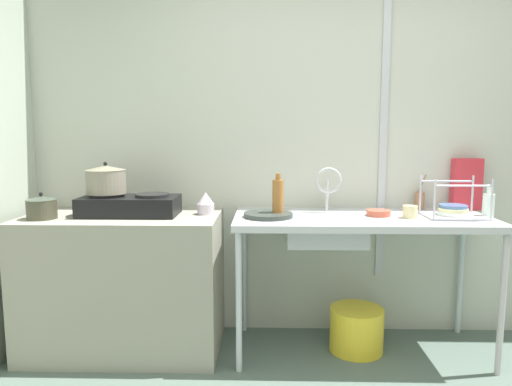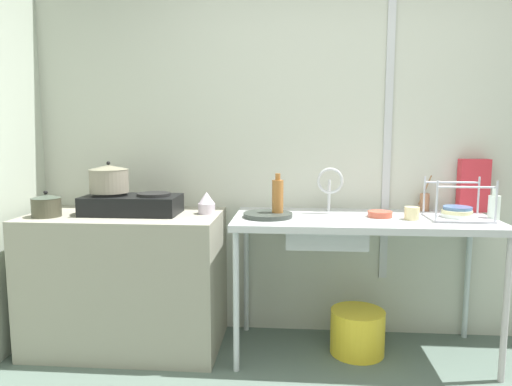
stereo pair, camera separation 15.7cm
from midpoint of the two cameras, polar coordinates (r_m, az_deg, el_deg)
wall_back at (r=3.24m, az=13.01°, el=6.07°), size 5.09×0.10×2.63m
wall_metal_strip at (r=3.23m, az=17.21°, el=8.25°), size 0.05×0.01×2.10m
counter_concrete at (r=3.14m, az=-14.10°, el=-10.30°), size 1.20×0.65×0.87m
counter_sink at (r=2.93m, az=14.40°, el=-4.08°), size 1.57×0.65×0.87m
stove at (r=3.02m, az=-13.49°, el=-1.33°), size 0.59×0.30×0.14m
pot_on_left_burner at (r=3.04m, az=-16.14°, el=1.69°), size 0.24×0.24×0.20m
pot_beside_stove at (r=3.08m, az=-22.95°, el=-1.42°), size 0.18×0.18×0.16m
percolator at (r=2.95m, az=-4.55°, el=-1.25°), size 0.11×0.11×0.14m
sink_basin at (r=2.89m, az=10.01°, el=-4.53°), size 0.47×0.37×0.16m
faucet at (r=3.01m, az=10.52°, el=1.22°), size 0.17×0.09×0.29m
frying_pan at (r=2.83m, az=3.03°, el=-2.71°), size 0.30×0.30×0.03m
dish_rack at (r=3.05m, az=24.76°, el=-2.22°), size 0.35×0.28×0.24m
cup_by_rack at (r=2.93m, az=19.99°, el=-2.35°), size 0.09×0.09×0.08m
small_bowl_on_drainboard at (r=2.96m, az=16.40°, el=-2.49°), size 0.15×0.15×0.04m
bottle_by_sink at (r=2.83m, az=4.26°, el=-0.59°), size 0.07×0.07×0.27m
bottle_by_rack at (r=3.11m, az=28.40°, el=-1.47°), size 0.07×0.07×0.20m
cereal_box at (r=3.36m, az=26.27°, el=0.83°), size 0.19×0.08×0.34m
utensil_jar at (r=3.28m, az=21.21°, el=-0.99°), size 0.09×0.06×0.23m
bucket_on_floor at (r=3.13m, az=13.76°, el=-16.16°), size 0.34×0.34×0.28m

